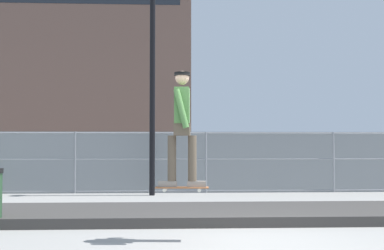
% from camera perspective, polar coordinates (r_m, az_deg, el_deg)
% --- Properties ---
extents(ground_plane, '(120.00, 120.00, 0.00)m').
position_cam_1_polar(ground_plane, '(7.45, 6.48, -13.36)').
color(ground_plane, gray).
extents(gravel_berm, '(14.15, 2.44, 0.19)m').
position_cam_1_polar(gravel_berm, '(9.95, 4.05, -10.06)').
color(gravel_berm, '#3D3A38').
rests_on(gravel_berm, ground_plane).
extents(skateboard, '(0.81, 0.26, 0.07)m').
position_cam_1_polar(skateboard, '(7.53, -1.14, -7.21)').
color(skateboard, '#9E5B33').
extents(skater, '(0.73, 0.60, 1.75)m').
position_cam_1_polar(skater, '(7.52, -1.14, 0.49)').
color(skater, gray).
rests_on(skater, skateboard).
extents(chain_fence, '(23.72, 0.06, 1.85)m').
position_cam_1_polar(chain_fence, '(15.16, 1.63, -4.25)').
color(chain_fence, gray).
rests_on(chain_fence, ground_plane).
extents(street_lamp, '(0.44, 0.44, 7.37)m').
position_cam_1_polar(street_lamp, '(14.74, -4.54, 9.81)').
color(street_lamp, black).
rests_on(street_lamp, ground_plane).
extents(parked_car_near, '(4.47, 2.10, 1.66)m').
position_cam_1_polar(parked_car_near, '(18.93, -17.57, -4.06)').
color(parked_car_near, black).
rests_on(parked_car_near, ground_plane).
extents(parked_car_mid, '(4.45, 2.04, 1.66)m').
position_cam_1_polar(parked_car_mid, '(18.49, 3.81, -4.21)').
color(parked_car_mid, silver).
rests_on(parked_car_mid, ground_plane).
extents(library_building, '(26.02, 10.31, 25.47)m').
position_cam_1_polar(library_building, '(53.26, -14.71, 9.93)').
color(library_building, brown).
rests_on(library_building, ground_plane).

